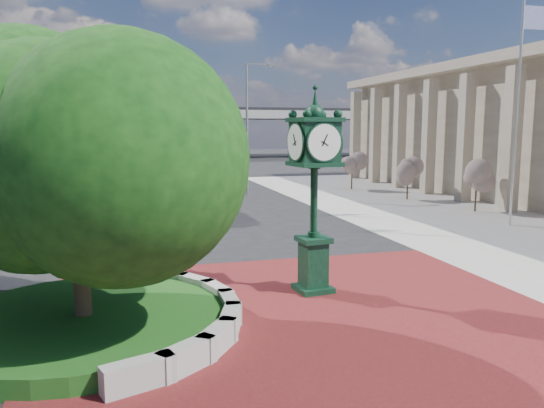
{
  "coord_description": "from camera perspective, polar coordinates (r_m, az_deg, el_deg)",
  "views": [
    {
      "loc": [
        -3.93,
        -11.7,
        4.38
      ],
      "look_at": [
        -0.36,
        1.5,
        2.44
      ],
      "focal_mm": 35.0,
      "sensor_mm": 36.0,
      "label": 1
    }
  ],
  "objects": [
    {
      "name": "ground",
      "position": [
        13.1,
        3.32,
        -11.46
      ],
      "size": [
        200.0,
        200.0,
        0.0
      ],
      "primitive_type": "plane",
      "color": "black",
      "rests_on": "ground"
    },
    {
      "name": "plaza",
      "position": [
        12.21,
        4.84,
        -12.87
      ],
      "size": [
        12.0,
        12.0,
        0.04
      ],
      "primitive_type": "cube",
      "color": "maroon",
      "rests_on": "ground"
    },
    {
      "name": "sidewalk",
      "position": [
        29.79,
        27.14,
        -1.23
      ],
      "size": [
        20.0,
        50.0,
        0.04
      ],
      "primitive_type": "cube",
      "color": "#9E9B93",
      "rests_on": "ground"
    },
    {
      "name": "planter_wall",
      "position": [
        12.46,
        -8.81,
        -11.26
      ],
      "size": [
        2.96,
        6.77,
        0.54
      ],
      "color": "#9E9B93",
      "rests_on": "ground"
    },
    {
      "name": "grass_bed",
      "position": [
        12.47,
        -19.56,
        -11.97
      ],
      "size": [
        6.1,
        6.1,
        0.4
      ],
      "primitive_type": "cylinder",
      "color": "#1D4413",
      "rests_on": "ground"
    },
    {
      "name": "overpass",
      "position": [
        81.82,
        -12.67,
        9.4
      ],
      "size": [
        90.0,
        12.0,
        7.5
      ],
      "color": "#9E9B93",
      "rests_on": "ground"
    },
    {
      "name": "tree_planter",
      "position": [
        11.77,
        -20.37,
        4.39
      ],
      "size": [
        5.2,
        5.2,
        6.33
      ],
      "color": "#38281C",
      "rests_on": "ground"
    },
    {
      "name": "tree_street",
      "position": [
        29.73,
        -15.3,
        5.6
      ],
      "size": [
        4.4,
        4.4,
        5.45
      ],
      "color": "#38281C",
      "rests_on": "ground"
    },
    {
      "name": "post_clock",
      "position": [
        13.96,
        4.56,
        2.27
      ],
      "size": [
        1.24,
        1.24,
        5.41
      ],
      "color": "black",
      "rests_on": "ground"
    },
    {
      "name": "parked_car",
      "position": [
        52.62,
        -8.02,
        4.06
      ],
      "size": [
        3.15,
        4.8,
        1.52
      ],
      "primitive_type": "imported",
      "rotation": [
        0.0,
        0.0,
        0.33
      ],
      "color": "maroon",
      "rests_on": "ground"
    },
    {
      "name": "flagpole_b",
      "position": [
        26.12,
        24.85,
        8.98
      ],
      "size": [
        1.57,
        0.18,
        10.0
      ],
      "color": "silver",
      "rests_on": "ground"
    },
    {
      "name": "street_lamp_near",
      "position": [
        35.14,
        -2.38,
        9.15
      ],
      "size": [
        1.93,
        0.36,
        8.6
      ],
      "color": "slate",
      "rests_on": "ground"
    },
    {
      "name": "street_lamp_far",
      "position": [
        55.13,
        -15.49,
        9.28
      ],
      "size": [
        2.14,
        0.93,
        9.91
      ],
      "color": "slate",
      "rests_on": "ground"
    },
    {
      "name": "shrub_near",
      "position": [
        29.9,
        21.13,
        2.19
      ],
      "size": [
        1.2,
        1.2,
        2.2
      ],
      "color": "#38281C",
      "rests_on": "ground"
    },
    {
      "name": "shrub_mid",
      "position": [
        33.84,
        14.41,
        3.11
      ],
      "size": [
        1.2,
        1.2,
        2.2
      ],
      "color": "#38281C",
      "rests_on": "ground"
    },
    {
      "name": "shrub_far",
      "position": [
        38.71,
        8.6,
        3.86
      ],
      "size": [
        1.2,
        1.2,
        2.2
      ],
      "color": "#38281C",
      "rests_on": "ground"
    }
  ]
}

